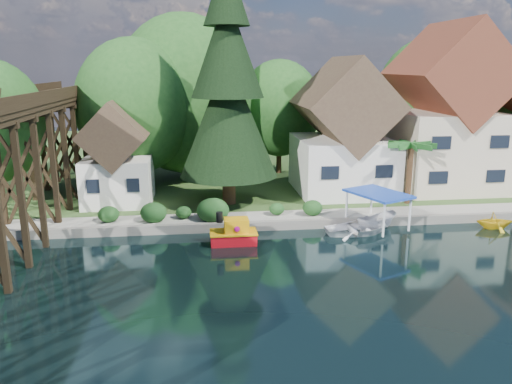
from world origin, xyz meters
TOP-DOWN VIEW (x-y plane):
  - ground at (0.00, 0.00)m, footprint 140.00×140.00m
  - bank at (0.00, 34.00)m, footprint 140.00×52.00m
  - seawall at (4.00, 8.00)m, footprint 60.00×0.40m
  - promenade at (6.00, 9.30)m, footprint 50.00×2.60m
  - house_left at (7.00, 16.00)m, footprint 7.64×8.64m
  - house_center at (16.00, 16.50)m, footprint 8.65×9.18m
  - shed at (-11.00, 14.50)m, footprint 5.09×5.40m
  - bg_trees at (1.00, 21.25)m, footprint 49.90×13.30m
  - shrubs at (-4.60, 9.26)m, footprint 15.76×2.47m
  - conifer at (-2.62, 13.24)m, footprint 7.29×7.29m
  - palm_tree at (10.99, 11.66)m, footprint 4.60×4.60m
  - tugboat at (-2.82, 5.65)m, footprint 2.92×1.61m
  - boat_white_a at (5.36, 6.56)m, footprint 4.31×3.17m
  - boat_canopy at (6.89, 7.11)m, footprint 4.20×4.85m
  - boat_yellow at (14.99, 6.50)m, footprint 2.66×2.37m

SIDE VIEW (x-z plane):
  - ground at x=0.00m, z-range 0.00..0.00m
  - bank at x=0.00m, z-range 0.00..0.50m
  - seawall at x=4.00m, z-range 0.00..0.62m
  - boat_white_a at x=5.36m, z-range 0.00..0.87m
  - promenade at x=6.00m, z-range 0.50..0.56m
  - tugboat at x=-2.82m, z-range -0.42..1.69m
  - boat_yellow at x=14.99m, z-range 0.00..1.28m
  - boat_canopy at x=6.89m, z-range -0.19..2.43m
  - shrubs at x=-4.60m, z-range 0.38..2.08m
  - shed at x=-11.00m, z-range -0.10..7.75m
  - palm_tree at x=10.99m, z-range 2.36..7.35m
  - house_left at x=7.00m, z-range -0.37..10.65m
  - house_center at x=16.00m, z-range -0.53..13.36m
  - bg_trees at x=1.00m, z-range 2.00..12.57m
  - conifer at x=-2.62m, z-range 0.17..18.12m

